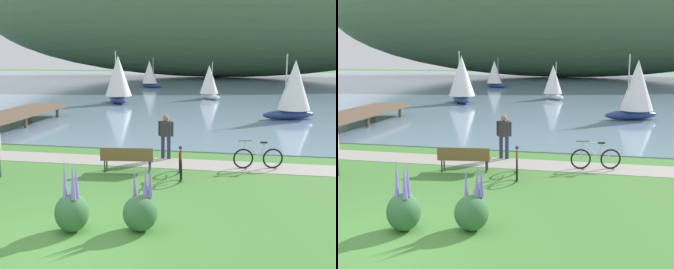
% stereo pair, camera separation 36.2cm
% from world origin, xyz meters
% --- Properties ---
extents(ground_plane, '(200.00, 200.00, 0.00)m').
position_xyz_m(ground_plane, '(0.00, 0.00, 0.00)').
color(ground_plane, '#478438').
extents(bay_water, '(180.00, 80.00, 0.04)m').
position_xyz_m(bay_water, '(0.00, 48.82, 0.02)').
color(bay_water, '#7A99B2').
rests_on(bay_water, ground).
extents(distant_hillside, '(90.30, 28.00, 25.25)m').
position_xyz_m(distant_hillside, '(-1.41, 68.22, 12.67)').
color(distant_hillside, '#4C7047').
rests_on(distant_hillside, bay_water).
extents(shoreline_path, '(60.00, 1.50, 0.01)m').
position_xyz_m(shoreline_path, '(0.00, 6.86, 0.01)').
color(shoreline_path, '#A39E93').
rests_on(shoreline_path, ground).
extents(park_bench_near_camera, '(1.84, 0.69, 0.88)m').
position_xyz_m(park_bench_near_camera, '(-0.17, 5.43, 0.52)').
color(park_bench_near_camera, brown).
rests_on(park_bench_near_camera, ground).
extents(bicycle_leaning_near_bench, '(0.38, 1.75, 1.01)m').
position_xyz_m(bicycle_leaning_near_bench, '(1.70, 5.24, 0.40)').
color(bicycle_leaning_near_bench, black).
rests_on(bicycle_leaning_near_bench, ground).
extents(bicycle_beside_path, '(1.74, 0.43, 1.01)m').
position_xyz_m(bicycle_beside_path, '(4.24, 6.74, 0.40)').
color(bicycle_beside_path, black).
rests_on(bicycle_beside_path, ground).
extents(person_at_shoreline, '(0.61, 0.27, 1.71)m').
position_xyz_m(person_at_shoreline, '(0.77, 7.54, 0.98)').
color(person_at_shoreline, '#282D47').
rests_on(person_at_shoreline, ground).
extents(echium_bush_closest_to_camera, '(0.78, 0.78, 1.69)m').
position_xyz_m(echium_bush_closest_to_camera, '(-0.03, 0.43, 0.51)').
color(echium_bush_closest_to_camera, '#386B3D').
rests_on(echium_bush_closest_to_camera, ground).
extents(echium_bush_beside_closest, '(0.80, 0.80, 1.56)m').
position_xyz_m(echium_bush_beside_closest, '(1.49, 0.78, 0.46)').
color(echium_bush_beside_closest, '#386B3D').
rests_on(echium_bush_beside_closest, ground).
extents(sailboat_nearest_to_shore, '(3.13, 3.53, 4.23)m').
position_xyz_m(sailboat_nearest_to_shore, '(-6.51, 24.98, 2.03)').
color(sailboat_nearest_to_shore, navy).
rests_on(sailboat_nearest_to_shore, bay_water).
extents(sailboat_mid_bay, '(3.49, 2.60, 3.97)m').
position_xyz_m(sailboat_mid_bay, '(6.57, 18.74, 1.91)').
color(sailboat_mid_bay, navy).
rests_on(sailboat_mid_bay, bay_water).
extents(sailboat_toward_hillside, '(2.48, 2.74, 3.30)m').
position_xyz_m(sailboat_toward_hillside, '(0.42, 29.95, 1.59)').
color(sailboat_toward_hillside, white).
rests_on(sailboat_toward_hillside, bay_water).
extents(sailboat_far_off, '(3.12, 2.30, 3.54)m').
position_xyz_m(sailboat_far_off, '(-7.83, 42.01, 1.71)').
color(sailboat_far_off, navy).
rests_on(sailboat_far_off, bay_water).
extents(pier_dock, '(2.40, 10.00, 0.80)m').
position_xyz_m(pier_dock, '(-9.00, 12.82, 0.69)').
color(pier_dock, brown).
rests_on(pier_dock, ground).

